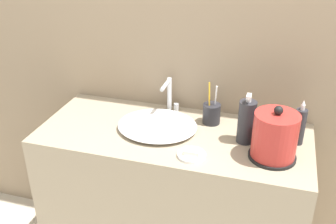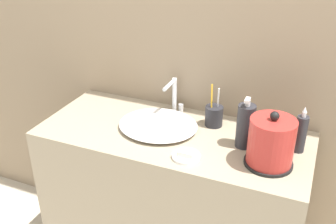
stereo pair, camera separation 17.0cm
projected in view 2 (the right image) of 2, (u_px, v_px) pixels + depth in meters
name	position (u px, v px, depth m)	size (l,w,h in m)	color
wall_back	(197.00, 12.00, 1.75)	(6.00, 0.04, 2.60)	gray
vanity_counter	(172.00, 206.00, 1.93)	(1.20, 0.51, 0.82)	gray
sink_basin	(158.00, 125.00, 1.77)	(0.36, 0.32, 0.04)	white
faucet	(174.00, 94.00, 1.88)	(0.06, 0.14, 0.17)	silver
electric_kettle	(271.00, 144.00, 1.48)	(0.19, 0.19, 0.23)	black
toothbrush_cup	(214.00, 116.00, 1.78)	(0.08, 0.08, 0.20)	#232328
lotion_bottle	(245.00, 126.00, 1.60)	(0.07, 0.07, 0.22)	#28282D
shampoo_bottle	(301.00, 133.00, 1.57)	(0.05, 0.05, 0.20)	#28282D
soap_dish	(186.00, 155.00, 1.56)	(0.12, 0.12, 0.03)	white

